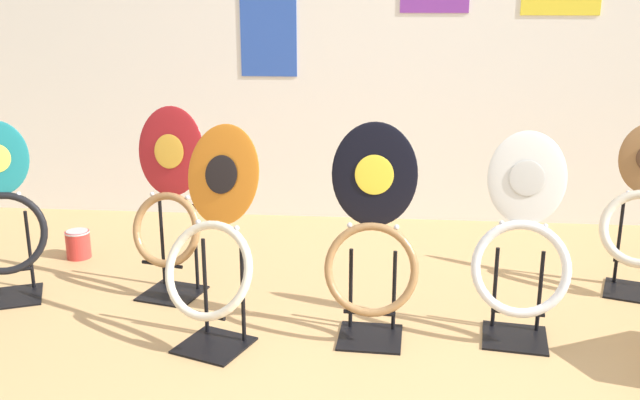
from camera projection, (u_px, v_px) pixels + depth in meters
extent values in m
cube|color=silver|center=(389.00, 23.00, 4.55)|extent=(8.00, 0.06, 2.60)
cube|color=#284CAD|center=(269.00, 29.00, 4.60)|extent=(0.37, 0.01, 0.60)
cube|color=black|center=(371.00, 337.00, 3.18)|extent=(0.29, 0.29, 0.01)
cylinder|color=black|center=(351.00, 288.00, 3.23)|extent=(0.02, 0.02, 0.38)
cylinder|color=black|center=(395.00, 291.00, 3.20)|extent=(0.02, 0.02, 0.38)
cylinder|color=black|center=(370.00, 313.00, 3.06)|extent=(0.22, 0.03, 0.02)
torus|color=#9E7042|center=(372.00, 269.00, 3.07)|extent=(0.42, 0.18, 0.40)
ellipsoid|color=black|center=(375.00, 174.00, 3.04)|extent=(0.37, 0.10, 0.45)
ellipsoid|color=yellow|center=(375.00, 175.00, 3.02)|extent=(0.17, 0.04, 0.17)
sphere|color=silver|center=(350.00, 225.00, 3.08)|extent=(0.02, 0.02, 0.02)
sphere|color=silver|center=(397.00, 227.00, 3.06)|extent=(0.02, 0.02, 0.02)
cube|color=black|center=(13.00, 297.00, 3.60)|extent=(0.37, 0.37, 0.01)
cylinder|color=black|center=(30.00, 250.00, 3.66)|extent=(0.02, 0.02, 0.41)
cylinder|color=black|center=(8.00, 271.00, 3.49)|extent=(0.21, 0.11, 0.02)
torus|color=black|center=(4.00, 233.00, 3.49)|extent=(0.44, 0.31, 0.40)
sphere|color=silver|center=(19.00, 194.00, 3.52)|extent=(0.02, 0.02, 0.02)
cube|color=black|center=(634.00, 292.00, 3.67)|extent=(0.36, 0.36, 0.01)
cylinder|color=black|center=(619.00, 242.00, 3.72)|extent=(0.02, 0.02, 0.45)
cylinder|color=black|center=(638.00, 263.00, 3.55)|extent=(0.22, 0.09, 0.02)
sphere|color=silver|center=(629.00, 193.00, 3.62)|extent=(0.02, 0.02, 0.02)
cube|color=black|center=(515.00, 338.00, 3.18)|extent=(0.32, 0.32, 0.01)
cylinder|color=black|center=(495.00, 287.00, 3.23)|extent=(0.02, 0.02, 0.38)
cylinder|color=black|center=(540.00, 291.00, 3.18)|extent=(0.02, 0.02, 0.38)
cylinder|color=black|center=(518.00, 313.00, 3.06)|extent=(0.22, 0.05, 0.02)
torus|color=silver|center=(521.00, 269.00, 3.06)|extent=(0.44, 0.24, 0.41)
ellipsoid|color=white|center=(527.00, 178.00, 3.05)|extent=(0.34, 0.14, 0.40)
ellipsoid|color=silver|center=(528.00, 178.00, 3.03)|extent=(0.15, 0.05, 0.15)
sphere|color=silver|center=(502.00, 223.00, 3.09)|extent=(0.02, 0.02, 0.02)
sphere|color=silver|center=(546.00, 226.00, 3.05)|extent=(0.02, 0.02, 0.02)
cube|color=black|center=(173.00, 293.00, 3.65)|extent=(0.34, 0.34, 0.01)
cylinder|color=black|center=(163.00, 243.00, 3.69)|extent=(0.02, 0.02, 0.46)
cylinder|color=black|center=(196.00, 247.00, 3.63)|extent=(0.02, 0.02, 0.46)
cylinder|color=black|center=(163.00, 264.00, 3.52)|extent=(0.22, 0.07, 0.02)
torus|color=#9E7042|center=(167.00, 230.00, 3.53)|extent=(0.40, 0.24, 0.37)
ellipsoid|color=#AD1E23|center=(171.00, 151.00, 3.50)|extent=(0.37, 0.17, 0.44)
ellipsoid|color=yellow|center=(169.00, 151.00, 3.49)|extent=(0.17, 0.07, 0.17)
sphere|color=silver|center=(153.00, 194.00, 3.56)|extent=(0.02, 0.02, 0.02)
sphere|color=silver|center=(188.00, 198.00, 3.50)|extent=(0.02, 0.02, 0.02)
cube|color=black|center=(215.00, 345.00, 3.11)|extent=(0.36, 0.36, 0.01)
cylinder|color=black|center=(206.00, 286.00, 3.16)|extent=(0.02, 0.02, 0.44)
cylinder|color=black|center=(243.00, 294.00, 3.08)|extent=(0.02, 0.02, 0.44)
cylinder|color=black|center=(203.00, 314.00, 2.99)|extent=(0.22, 0.10, 0.02)
torus|color=beige|center=(208.00, 270.00, 2.99)|extent=(0.47, 0.35, 0.40)
ellipsoid|color=orange|center=(223.00, 175.00, 3.00)|extent=(0.38, 0.25, 0.42)
ellipsoid|color=black|center=(222.00, 174.00, 2.99)|extent=(0.17, 0.10, 0.16)
sphere|color=silver|center=(199.00, 222.00, 3.05)|extent=(0.02, 0.02, 0.02)
sphere|color=silver|center=(237.00, 228.00, 2.97)|extent=(0.02, 0.02, 0.02)
cylinder|color=red|center=(79.00, 244.00, 4.14)|extent=(0.14, 0.14, 0.16)
torus|color=silver|center=(77.00, 232.00, 4.11)|extent=(0.14, 0.14, 0.01)
cylinder|color=#B2B2B7|center=(77.00, 231.00, 4.11)|extent=(0.12, 0.12, 0.00)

